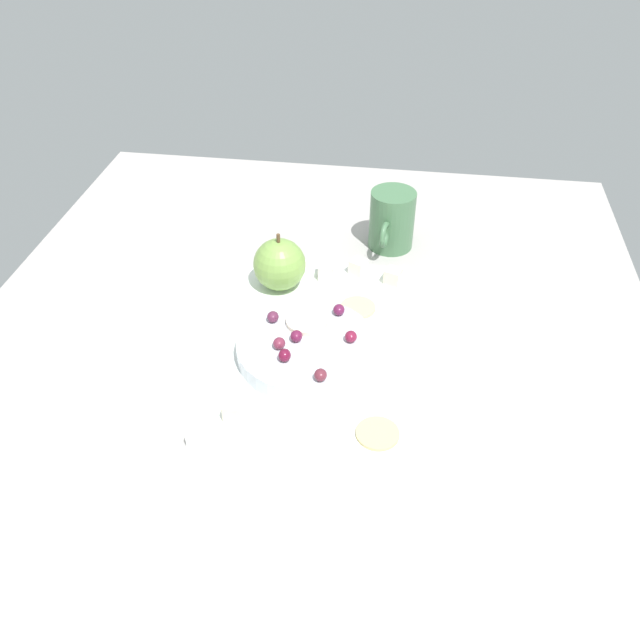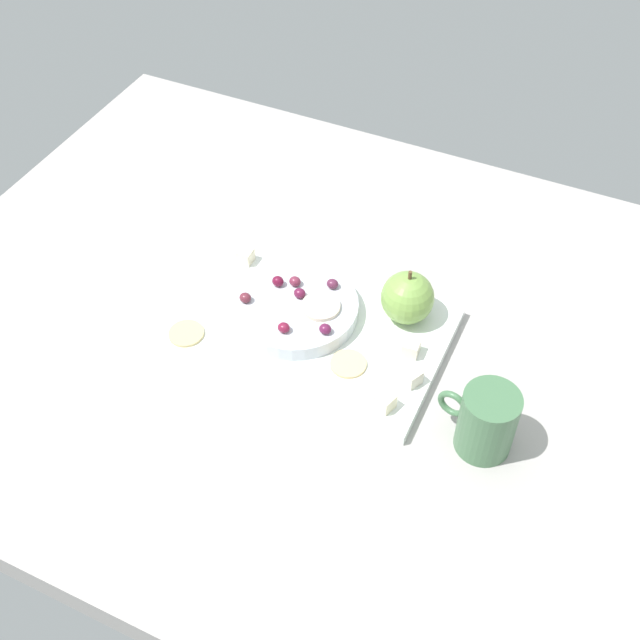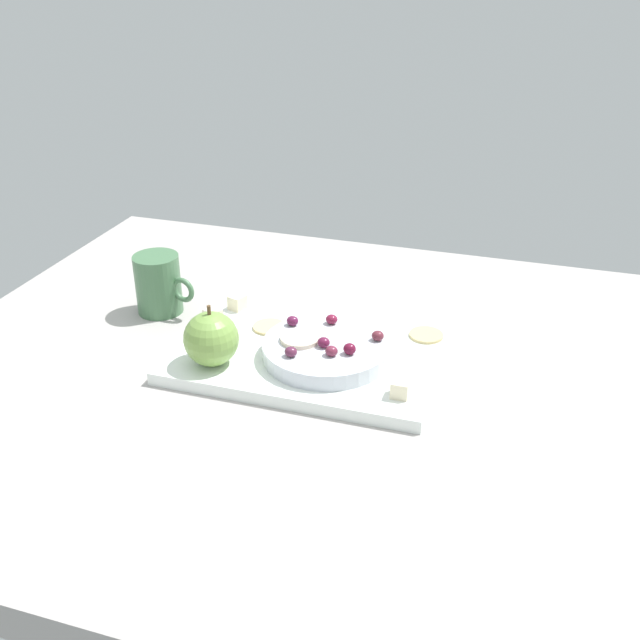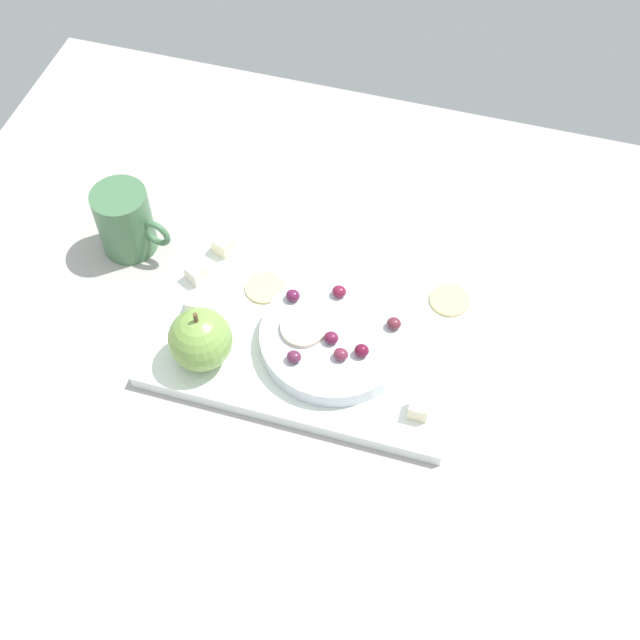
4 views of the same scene
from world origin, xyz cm
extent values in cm
cube|color=#AEA8A4|center=(0.00, 0.00, 2.33)|extent=(113.40, 92.83, 4.67)
cube|color=white|center=(-3.01, 1.49, 5.56)|extent=(36.16, 24.10, 1.77)
cylinder|color=silver|center=(0.12, 0.52, 7.56)|extent=(17.26, 17.26, 2.23)
sphere|color=#7EA94C|center=(-13.96, -5.49, 10.11)|extent=(7.33, 7.33, 7.33)
cylinder|color=brown|center=(-13.96, -5.49, 14.37)|extent=(0.50, 0.50, 1.20)
cube|color=#F9EAC0|center=(-17.16, 10.24, 7.52)|extent=(2.72, 2.72, 2.16)
cube|color=#EFE2CC|center=(-18.78, 5.09, 7.52)|extent=(2.90, 2.90, 2.16)
cube|color=#F9EAC2|center=(11.47, -5.84, 7.52)|extent=(2.17, 2.17, 2.16)
cube|color=#F3E4C7|center=(-16.99, 0.62, 7.52)|extent=(2.29, 2.29, 2.16)
cylinder|color=#E5C68A|center=(-10.28, 5.91, 6.64)|extent=(4.82, 4.82, 0.40)
cylinder|color=#DCC583|center=(11.84, 10.32, 6.64)|extent=(4.82, 4.82, 0.40)
ellipsoid|color=maroon|center=(1.62, -2.54, 9.36)|extent=(1.67, 1.50, 1.37)
ellipsoid|color=maroon|center=(6.38, 3.21, 9.36)|extent=(1.67, 1.50, 1.38)
ellipsoid|color=maroon|center=(0.38, -0.71, 9.37)|extent=(1.67, 1.50, 1.39)
ellipsoid|color=#601B40|center=(-5.96, 3.81, 9.36)|extent=(1.67, 1.50, 1.38)
ellipsoid|color=#5E2642|center=(-3.32, -4.31, 9.35)|extent=(1.67, 1.50, 1.36)
ellipsoid|color=maroon|center=(-0.88, 5.91, 9.35)|extent=(1.67, 1.50, 1.36)
ellipsoid|color=maroon|center=(3.76, -1.47, 9.44)|extent=(1.67, 1.50, 1.53)
cylinder|color=beige|center=(-3.54, 0.30, 8.97)|extent=(5.32, 5.32, 0.60)
cylinder|color=#46734C|center=(-29.75, 9.17, 9.32)|extent=(6.98, 6.98, 9.31)
torus|color=#46734C|center=(-25.13, 8.35, 9.32)|extent=(4.08, 1.49, 4.00)
camera|label=1|loc=(61.25, 11.13, 62.08)|focal=37.46mm
camera|label=2|loc=(-35.18, 68.07, 87.83)|focal=44.92mm
camera|label=3|loc=(25.06, -81.88, 57.38)|focal=41.55mm
camera|label=4|loc=(13.48, -52.11, 88.52)|focal=47.21mm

